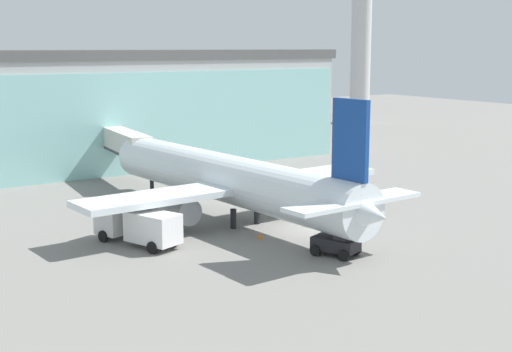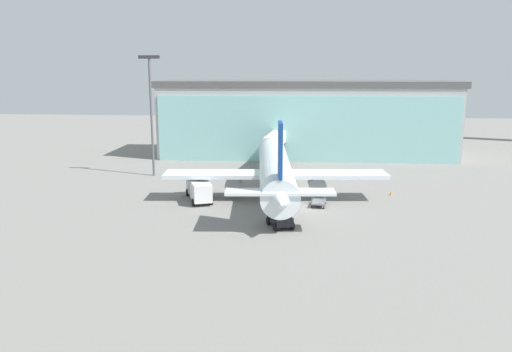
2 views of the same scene
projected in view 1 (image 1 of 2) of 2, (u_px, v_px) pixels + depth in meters
The scene contains 10 objects.
ground at pixel (305, 228), 58.11m from camera, with size 240.00×240.00×0.00m, color gray.
terminal_building at pixel (125, 108), 88.79m from camera, with size 55.82×16.50×14.22m.
jet_bridge at pixel (123, 143), 77.06m from camera, with size 3.51×13.87×5.72m.
control_tower at pixel (362, 10), 134.94m from camera, with size 7.33×7.33×35.40m.
airplane at pixel (231, 180), 59.90m from camera, with size 28.40×35.84×11.19m.
catering_truck at pixel (140, 226), 53.04m from camera, with size 4.69×7.60×2.65m.
baggage_cart at pixel (311, 217), 60.02m from camera, with size 1.91×2.97×1.50m.
pushback_tug at pixel (337, 242), 50.42m from camera, with size 3.17×3.65×2.30m.
safety_cone_nose at pixel (260, 235), 54.93m from camera, with size 0.36×0.36×0.55m, color orange.
safety_cone_wingtip at pixel (351, 194), 70.39m from camera, with size 0.36×0.36×0.55m, color orange.
Camera 1 is at (-33.40, -45.63, 14.64)m, focal length 50.00 mm.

